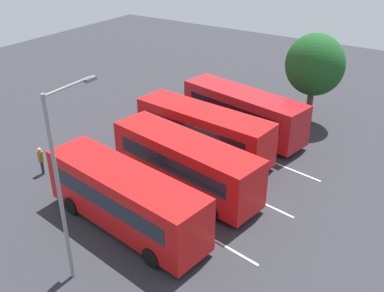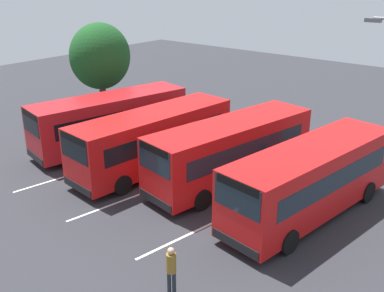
% 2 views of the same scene
% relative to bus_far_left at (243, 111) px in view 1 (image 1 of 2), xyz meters
% --- Properties ---
extents(ground_plane, '(68.26, 68.26, 0.00)m').
position_rel_bus_far_left_xyz_m(ground_plane, '(0.02, 6.12, -1.70)').
color(ground_plane, '#2B2B30').
extents(bus_far_left, '(9.48, 4.21, 3.09)m').
position_rel_bus_far_left_xyz_m(bus_far_left, '(0.00, 0.00, 0.00)').
color(bus_far_left, '#AD191E').
rests_on(bus_far_left, ground).
extents(bus_center_left, '(9.38, 3.26, 3.09)m').
position_rel_bus_far_left_xyz_m(bus_center_left, '(0.66, 4.11, 0.00)').
color(bus_center_left, red).
rests_on(bus_center_left, ground).
extents(bus_center_right, '(9.46, 3.90, 3.09)m').
position_rel_bus_far_left_xyz_m(bus_center_right, '(-0.62, 8.06, 0.00)').
color(bus_center_right, red).
rests_on(bus_center_right, ground).
extents(bus_far_right, '(9.44, 3.67, 3.09)m').
position_rel_bus_far_left_xyz_m(bus_far_right, '(-0.10, 12.44, 0.00)').
color(bus_far_right, red).
rests_on(bus_far_right, ground).
extents(pedestrian, '(0.45, 0.45, 1.75)m').
position_rel_bus_far_left_xyz_m(pedestrian, '(7.36, 11.38, -0.67)').
color(pedestrian, '#232833').
rests_on(pedestrian, ground).
extents(street_lamp, '(0.29, 2.70, 8.34)m').
position_rel_bus_far_left_xyz_m(street_lamp, '(-0.42, 16.10, 3.09)').
color(street_lamp, gray).
rests_on(street_lamp, ground).
extents(depot_tree, '(4.18, 3.76, 6.62)m').
position_rel_bus_far_left_xyz_m(depot_tree, '(-3.21, -4.44, 2.69)').
color(depot_tree, '#4C3823').
rests_on(depot_tree, ground).
extents(lane_stripe_outer_left, '(13.67, 2.37, 0.01)m').
position_rel_bus_far_left_xyz_m(lane_stripe_outer_left, '(0.02, 1.97, -1.70)').
color(lane_stripe_outer_left, silver).
rests_on(lane_stripe_outer_left, ground).
extents(lane_stripe_inner_left, '(13.67, 2.37, 0.01)m').
position_rel_bus_far_left_xyz_m(lane_stripe_inner_left, '(0.02, 6.12, -1.70)').
color(lane_stripe_inner_left, silver).
rests_on(lane_stripe_inner_left, ground).
extents(lane_stripe_inner_right, '(13.67, 2.37, 0.01)m').
position_rel_bus_far_left_xyz_m(lane_stripe_inner_right, '(0.02, 10.27, -1.70)').
color(lane_stripe_inner_right, silver).
rests_on(lane_stripe_inner_right, ground).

